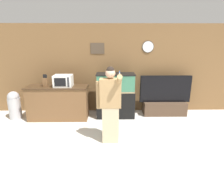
{
  "coord_description": "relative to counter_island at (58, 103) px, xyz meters",
  "views": [
    {
      "loc": [
        -0.14,
        -2.33,
        2.09
      ],
      "look_at": [
        -0.09,
        1.64,
        1.05
      ],
      "focal_mm": 28.0,
      "sensor_mm": 36.0,
      "label": 1
    }
  ],
  "objects": [
    {
      "name": "wall_back_paneled",
      "position": [
        1.57,
        0.62,
        0.83
      ],
      "size": [
        10.0,
        0.08,
        2.6
      ],
      "color": "brown",
      "rests_on": "ground_plane"
    },
    {
      "name": "counter_island",
      "position": [
        0.0,
        0.0,
        0.0
      ],
      "size": [
        1.64,
        0.55,
        0.94
      ],
      "color": "brown",
      "rests_on": "ground_plane"
    },
    {
      "name": "knife_block",
      "position": [
        -0.29,
        -0.03,
        0.6
      ],
      "size": [
        0.12,
        0.09,
        0.33
      ],
      "color": "brown",
      "rests_on": "counter_island"
    },
    {
      "name": "tv_on_stand",
      "position": [
        3.03,
        0.25,
        -0.13
      ],
      "size": [
        1.48,
        0.4,
        1.17
      ],
      "color": "#4C3828",
      "rests_on": "ground_plane"
    },
    {
      "name": "person_standing",
      "position": [
        1.43,
        -1.2,
        0.38
      ],
      "size": [
        0.51,
        0.39,
        1.63
      ],
      "color": "#BCAD89",
      "rests_on": "ground_plane"
    },
    {
      "name": "trash_bin",
      "position": [
        -1.23,
        0.03,
        -0.07
      ],
      "size": [
        0.32,
        0.32,
        0.78
      ],
      "color": "#B7B7BC",
      "rests_on": "ground_plane"
    },
    {
      "name": "aquarium_on_stand",
      "position": [
        1.58,
        0.13,
        0.16
      ],
      "size": [
        1.06,
        0.47,
        1.26
      ],
      "color": "black",
      "rests_on": "ground_plane"
    },
    {
      "name": "microwave",
      "position": [
        0.18,
        -0.02,
        0.62
      ],
      "size": [
        0.48,
        0.36,
        0.31
      ],
      "color": "white",
      "rests_on": "counter_island"
    }
  ]
}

